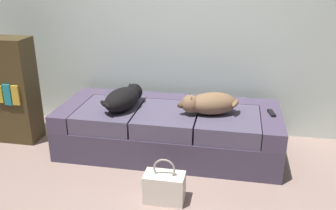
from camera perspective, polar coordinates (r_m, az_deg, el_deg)
The scene contains 7 objects.
back_wall at distance 3.96m, azimuth 1.89°, elevation 15.60°, with size 6.40×0.10×2.80m, color silver.
couch at distance 3.68m, azimuth 0.15°, elevation -3.84°, with size 2.14×0.88×0.46m.
dog_dark at distance 3.57m, azimuth -6.80°, elevation 1.11°, with size 0.37×0.60×0.21m.
dog_tan at distance 3.43m, azimuth 6.36°, elevation 0.25°, with size 0.58×0.38×0.20m.
tv_remote at distance 3.57m, azimuth 15.72°, elevation -1.21°, with size 0.04×0.15×0.02m, color black.
handbag at distance 2.99m, azimuth -0.57°, elevation -12.57°, with size 0.32×0.18×0.38m.
bookshelf at distance 4.17m, azimuth -23.49°, elevation 2.13°, with size 0.56×0.30×1.10m.
Camera 1 is at (0.61, -2.15, 1.79)m, focal length 39.38 mm.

